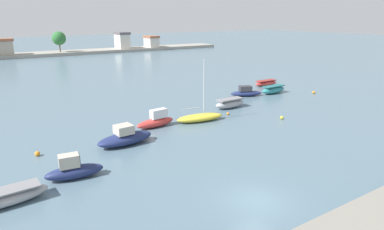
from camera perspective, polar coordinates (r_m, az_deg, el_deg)
ground_plane at (r=22.67m, az=10.85°, el=-14.08°), size 400.00×400.00×0.00m
moored_boat_0 at (r=24.59m, az=-28.90°, el=-12.13°), size 5.04×1.96×1.01m
moored_boat_1 at (r=26.18m, az=-19.43°, el=-8.75°), size 4.23×1.76×1.88m
moored_boat_2 at (r=31.56m, az=-11.27°, el=-3.77°), size 5.44×2.41×1.88m
moored_boat_3 at (r=36.08m, az=-6.11°, el=-0.99°), size 4.57×1.78×1.87m
moored_boat_4 at (r=37.79m, az=1.35°, el=-0.40°), size 5.78×2.46×6.96m
moored_boat_5 at (r=43.56m, az=6.43°, el=1.97°), size 4.48×1.72×1.22m
moored_boat_6 at (r=50.38m, az=9.14°, el=3.81°), size 4.95×3.28×1.53m
moored_boat_7 at (r=52.99m, az=13.63°, el=4.20°), size 4.64×1.69×1.20m
moored_boat_8 at (r=58.83m, az=12.43°, el=5.32°), size 4.60×1.47×0.91m
mooring_buoy_0 at (r=54.67m, az=19.93°, el=3.64°), size 0.42×0.42×0.42m
mooring_buoy_1 at (r=40.50m, az=6.10°, el=0.23°), size 0.31×0.31×0.31m
mooring_buoy_3 at (r=39.91m, az=14.96°, el=-0.43°), size 0.39×0.39×0.39m
mooring_buoy_4 at (r=31.46m, az=-24.73°, el=-5.97°), size 0.43×0.43×0.43m
distant_shoreline at (r=110.10m, az=-25.47°, el=9.79°), size 125.32×8.89×7.00m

